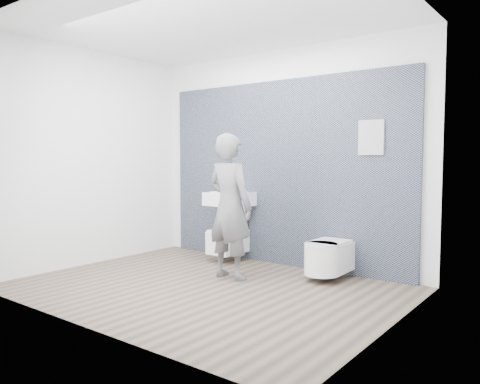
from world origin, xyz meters
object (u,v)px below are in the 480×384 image
Objects in this scene: toilet_square at (228,240)px; visitor at (230,207)px; washbasin at (229,199)px; toilet_rounded at (327,257)px.

visitor reaches higher than toilet_square.
washbasin is 0.95m from visitor.
toilet_square is at bearing -46.97° from visitor.
toilet_rounded is (1.52, -0.11, -0.59)m from washbasin.
visitor is (-0.93, -0.63, 0.58)m from toilet_rounded.
toilet_rounded is at bearing -3.20° from toilet_square.
washbasin is at bearing 175.70° from toilet_rounded.
washbasin is 0.36× the size of visitor.
toilet_rounded is at bearing -142.84° from visitor.
visitor is (0.60, -0.74, -0.01)m from washbasin.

